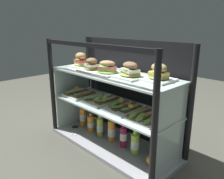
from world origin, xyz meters
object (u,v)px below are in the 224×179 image
plated_roll_sandwich_right_of_center (92,66)px  open_sandwich_tray_far_right (124,107)px  juice_bottle_back_left (123,136)px  orange_fruit_beside_bottles (152,160)px  juice_bottle_front_fourth (135,143)px  kitchen_scissors (75,128)px  juice_bottle_front_left_end (100,127)px  juice_bottle_back_right (83,116)px  open_sandwich_tray_center (147,116)px  open_sandwich_tray_mid_left (80,93)px  open_sandwich_tray_near_left_corner (101,99)px  juice_bottle_front_right_end (91,123)px  plated_roll_sandwich_near_left_corner (130,72)px  juice_bottle_front_middle (112,130)px  plated_roll_sandwich_mid_left (107,69)px  plated_roll_sandwich_far_left (81,61)px  plated_roll_sandwich_near_right_corner (159,74)px

plated_roll_sandwich_right_of_center → open_sandwich_tray_far_right: size_ratio=0.64×
juice_bottle_back_left → orange_fruit_beside_bottles: bearing=-7.6°
juice_bottle_front_fourth → kitchen_scissors: (-0.67, -0.09, -0.08)m
plated_roll_sandwich_right_of_center → juice_bottle_front_left_end: plated_roll_sandwich_right_of_center is taller
plated_roll_sandwich_right_of_center → juice_bottle_back_right: 0.59m
orange_fruit_beside_bottles → open_sandwich_tray_center: bearing=167.4°
open_sandwich_tray_mid_left → open_sandwich_tray_near_left_corner: (0.26, 0.03, -0.00)m
open_sandwich_tray_far_right → open_sandwich_tray_mid_left: bearing=-176.7°
juice_bottle_front_right_end → open_sandwich_tray_near_left_corner: bearing=0.2°
plated_roll_sandwich_right_of_center → plated_roll_sandwich_near_left_corner: size_ratio=0.94×
open_sandwich_tray_far_right → juice_bottle_back_left: bearing=118.7°
juice_bottle_front_middle → juice_bottle_front_right_end: bearing=-177.4°
plated_roll_sandwich_mid_left → juice_bottle_back_right: (-0.41, 0.05, -0.53)m
orange_fruit_beside_bottles → plated_roll_sandwich_mid_left: bearing=-179.1°
plated_roll_sandwich_right_of_center → juice_bottle_back_left: bearing=10.7°
juice_bottle_front_left_end → open_sandwich_tray_far_right: bearing=-1.4°
plated_roll_sandwich_far_left → juice_bottle_front_left_end: size_ratio=0.80×
juice_bottle_front_right_end → orange_fruit_beside_bottles: bearing=-2.6°
juice_bottle_front_fourth → plated_roll_sandwich_near_left_corner: bearing=-159.4°
plated_roll_sandwich_far_left → juice_bottle_front_right_end: bearing=3.5°
open_sandwich_tray_near_left_corner → juice_bottle_back_left: open_sandwich_tray_near_left_corner is taller
juice_bottle_front_fourth → orange_fruit_beside_bottles: juice_bottle_front_fourth is taller
open_sandwich_tray_center → plated_roll_sandwich_mid_left: bearing=-176.8°
plated_roll_sandwich_near_right_corner → open_sandwich_tray_center: (-0.02, -0.08, -0.29)m
plated_roll_sandwich_right_of_center → open_sandwich_tray_near_left_corner: bearing=41.5°
plated_roll_sandwich_far_left → plated_roll_sandwich_right_of_center: (0.20, -0.04, -0.01)m
open_sandwich_tray_center → juice_bottle_front_right_end: 0.71m
open_sandwich_tray_center → juice_bottle_front_middle: size_ratio=1.25×
juice_bottle_front_right_end → kitchen_scissors: 0.18m
plated_roll_sandwich_far_left → open_sandwich_tray_mid_left: plated_roll_sandwich_far_left is taller
plated_roll_sandwich_mid_left → open_sandwich_tray_near_left_corner: 0.31m
plated_roll_sandwich_far_left → orange_fruit_beside_bottles: (0.83, -0.03, -0.61)m
juice_bottle_back_right → open_sandwich_tray_far_right: bearing=-1.6°
juice_bottle_front_middle → orange_fruit_beside_bottles: (0.45, -0.04, -0.06)m
plated_roll_sandwich_mid_left → orange_fruit_beside_bottles: (0.45, 0.01, -0.59)m
plated_roll_sandwich_near_left_corner → kitchen_scissors: 0.89m
plated_roll_sandwich_mid_left → open_sandwich_tray_near_left_corner: size_ratio=0.69×
juice_bottle_back_right → kitchen_scissors: juice_bottle_back_right is taller
juice_bottle_front_middle → plated_roll_sandwich_right_of_center: bearing=-160.3°
orange_fruit_beside_bottles → juice_bottle_front_left_end: bearing=176.4°
plated_roll_sandwich_near_right_corner → kitchen_scissors: bearing=-170.1°
open_sandwich_tray_near_left_corner → juice_bottle_back_right: open_sandwich_tray_near_left_corner is taller
plated_roll_sandwich_right_of_center → juice_bottle_front_middle: 0.57m
open_sandwich_tray_far_right → open_sandwich_tray_center: 0.24m
plated_roll_sandwich_mid_left → juice_bottle_back_right: plated_roll_sandwich_mid_left is taller
juice_bottle_front_right_end → plated_roll_sandwich_mid_left: bearing=-8.2°
plated_roll_sandwich_near_left_corner → open_sandwich_tray_center: size_ratio=0.68×
juice_bottle_back_right → orange_fruit_beside_bottles: juice_bottle_back_right is taller
plated_roll_sandwich_right_of_center → open_sandwich_tray_mid_left: (-0.20, 0.02, -0.28)m
open_sandwich_tray_mid_left → orange_fruit_beside_bottles: bearing=-0.0°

